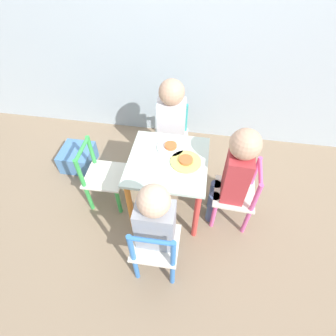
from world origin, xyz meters
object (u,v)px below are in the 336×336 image
at_px(kids_table, 168,170).
at_px(child_front, 157,221).
at_px(child_right, 235,171).
at_px(chair_teal, 171,138).
at_px(plate_back, 171,147).
at_px(chair_blue, 156,248).
at_px(plate_right, 186,161).
at_px(storage_bin, 78,157).
at_px(chair_green, 102,176).
at_px(child_back, 171,120).
at_px(chair_pink, 237,195).

xyz_separation_m(kids_table, child_front, (0.00, -0.40, 0.04)).
height_order(kids_table, child_right, child_right).
xyz_separation_m(chair_teal, plate_back, (0.05, -0.35, 0.24)).
xyz_separation_m(chair_teal, chair_blue, (0.05, -0.92, 0.00)).
bearing_deg(chair_blue, plate_right, -103.29).
bearing_deg(plate_right, chair_blue, -102.67).
height_order(kids_table, chair_blue, chair_blue).
xyz_separation_m(child_right, storage_bin, (-1.20, 0.31, -0.39)).
distance_m(chair_green, child_back, 0.63).
xyz_separation_m(child_back, plate_back, (0.04, -0.29, 0.02)).
distance_m(kids_table, plate_back, 0.15).
relative_size(chair_blue, plate_right, 2.73).
distance_m(child_front, storage_bin, 1.11).
height_order(child_right, plate_back, child_right).
distance_m(child_front, plate_right, 0.42).
bearing_deg(chair_teal, child_back, -90.00).
distance_m(kids_table, storage_bin, 0.90).
bearing_deg(child_back, chair_teal, 90.00).
height_order(chair_blue, chair_green, same).
height_order(chair_blue, child_front, child_front).
relative_size(chair_green, child_back, 0.66).
xyz_separation_m(kids_table, plate_back, (0.00, 0.11, 0.10)).
relative_size(child_front, plate_right, 3.87).
bearing_deg(chair_blue, storage_bin, -43.63).
bearing_deg(child_right, kids_table, -90.00).
height_order(kids_table, chair_teal, chair_teal).
relative_size(chair_pink, plate_back, 2.94).
height_order(chair_green, plate_back, chair_green).
bearing_deg(child_back, chair_blue, -92.72).
height_order(chair_teal, plate_right, chair_teal).
bearing_deg(plate_right, child_front, -104.61).
height_order(child_front, storage_bin, child_front).
distance_m(plate_back, plate_right, 0.15).
bearing_deg(plate_back, chair_pink, -16.03).
distance_m(chair_pink, child_right, 0.23).
xyz_separation_m(chair_blue, child_front, (-0.00, 0.06, 0.18)).
relative_size(chair_blue, plate_back, 2.94).
height_order(kids_table, chair_pink, chair_pink).
height_order(chair_teal, chair_green, same).
relative_size(kids_table, chair_green, 0.95).
bearing_deg(chair_blue, chair_green, -44.82).
distance_m(chair_green, storage_bin, 0.48).
relative_size(chair_blue, child_front, 0.70).
relative_size(chair_teal, chair_green, 1.00).
distance_m(child_right, plate_back, 0.42).
relative_size(chair_teal, plate_back, 2.94).
xyz_separation_m(kids_table, child_right, (0.40, -0.02, 0.08)).
xyz_separation_m(child_back, plate_right, (0.15, -0.40, 0.02)).
relative_size(child_right, plate_right, 4.17).
relative_size(chair_teal, child_front, 0.70).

